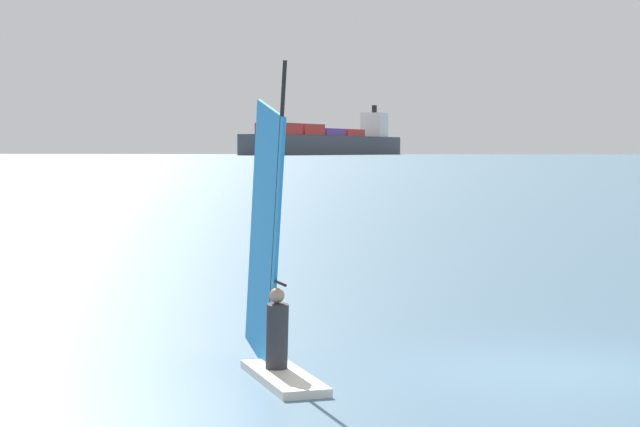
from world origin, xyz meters
The scene contains 4 objects.
ground_plane centered at (0.00, 0.00, 0.00)m, with size 4000.00×4000.00×0.00m, color #476B84.
windsurfer centered at (-4.11, -1.47, 1.15)m, with size 2.28×3.00×4.60m.
cargo_ship centered at (-248.39, 769.09, 9.82)m, with size 58.59×214.26×39.22m.
distant_headland centered at (-335.20, 1298.92, 25.28)m, with size 795.78×236.04×50.55m, color #4C564C.
Camera 1 is at (1.61, -16.80, 3.29)m, focal length 62.98 mm.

